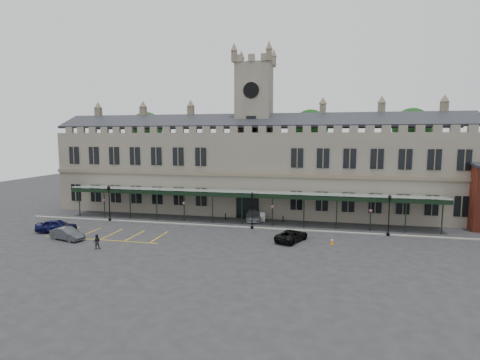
% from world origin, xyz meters
% --- Properties ---
extents(ground, '(140.00, 140.00, 0.00)m').
position_xyz_m(ground, '(0.00, 0.00, 0.00)').
color(ground, '#252528').
extents(station_building, '(60.00, 10.36, 17.30)m').
position_xyz_m(station_building, '(0.00, 15.91, 6.47)').
color(station_building, '#6B6459').
rests_on(station_building, ground).
extents(clock_tower, '(5.60, 5.60, 24.80)m').
position_xyz_m(clock_tower, '(0.00, 16.00, 13.11)').
color(clock_tower, '#6B6459').
rests_on(clock_tower, ground).
extents(canopy, '(50.00, 4.10, 4.30)m').
position_xyz_m(canopy, '(0.00, 7.46, 2.40)').
color(canopy, '#8C9E93').
rests_on(canopy, ground).
extents(kerb, '(60.00, 0.40, 0.12)m').
position_xyz_m(kerb, '(0.00, 5.50, 0.06)').
color(kerb, gray).
rests_on(kerb, ground).
extents(parking_markings, '(16.00, 6.00, 0.01)m').
position_xyz_m(parking_markings, '(-14.00, -1.50, 0.00)').
color(parking_markings, gold).
rests_on(parking_markings, ground).
extents(tree_behind_left, '(6.00, 6.00, 16.00)m').
position_xyz_m(tree_behind_left, '(-22.00, 25.00, 12.81)').
color(tree_behind_left, '#332314').
rests_on(tree_behind_left, ground).
extents(tree_behind_mid, '(6.00, 6.00, 16.00)m').
position_xyz_m(tree_behind_mid, '(8.00, 25.00, 12.81)').
color(tree_behind_mid, '#332314').
rests_on(tree_behind_mid, ground).
extents(tree_behind_right, '(6.00, 6.00, 16.00)m').
position_xyz_m(tree_behind_right, '(24.00, 25.00, 12.81)').
color(tree_behind_right, '#332314').
rests_on(tree_behind_right, ground).
extents(lamp_post_left, '(0.47, 0.47, 4.96)m').
position_xyz_m(lamp_post_left, '(-18.09, 5.37, 2.94)').
color(lamp_post_left, black).
rests_on(lamp_post_left, ground).
extents(lamp_post_mid, '(0.44, 0.44, 4.66)m').
position_xyz_m(lamp_post_mid, '(1.72, 5.18, 2.76)').
color(lamp_post_mid, black).
rests_on(lamp_post_mid, ground).
extents(lamp_post_right, '(0.46, 0.46, 4.88)m').
position_xyz_m(lamp_post_right, '(17.77, 5.22, 2.90)').
color(lamp_post_right, black).
rests_on(lamp_post_right, ground).
extents(traffic_cone, '(0.43, 0.43, 0.68)m').
position_xyz_m(traffic_cone, '(11.32, 0.36, 0.33)').
color(traffic_cone, '#DA6106').
rests_on(traffic_cone, ground).
extents(sign_board, '(0.72, 0.19, 1.24)m').
position_xyz_m(sign_board, '(2.39, 9.37, 0.61)').
color(sign_board, black).
rests_on(sign_board, ground).
extents(bollard_left, '(0.16, 0.16, 0.91)m').
position_xyz_m(bollard_left, '(-2.78, 9.34, 0.45)').
color(bollard_left, black).
rests_on(bollard_left, ground).
extents(bollard_right, '(0.15, 0.15, 0.84)m').
position_xyz_m(bollard_right, '(5.13, 9.73, 0.42)').
color(bollard_right, black).
rests_on(bollard_right, ground).
extents(car_left_a, '(4.93, 3.01, 1.57)m').
position_xyz_m(car_left_a, '(-21.00, -1.51, 0.78)').
color(car_left_a, '#0D0E3A').
rests_on(car_left_a, ground).
extents(car_left_b, '(4.43, 2.50, 1.38)m').
position_xyz_m(car_left_b, '(-17.50, -4.19, 0.69)').
color(car_left_b, '#3B3E43').
rests_on(car_left_b, ground).
extents(car_taxi, '(2.98, 5.18, 1.41)m').
position_xyz_m(car_taxi, '(1.00, 10.00, 0.71)').
color(car_taxi, '#93969B').
rests_on(car_taxi, ground).
extents(car_van, '(3.84, 5.02, 1.27)m').
position_xyz_m(car_van, '(7.00, 0.61, 0.63)').
color(car_van, black).
rests_on(car_van, ground).
extents(person_a, '(0.68, 0.68, 1.59)m').
position_xyz_m(person_a, '(-18.81, -2.51, 0.80)').
color(person_a, black).
rests_on(person_a, ground).
extents(person_b, '(0.92, 0.84, 1.53)m').
position_xyz_m(person_b, '(-12.30, -6.54, 0.76)').
color(person_b, black).
rests_on(person_b, ground).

